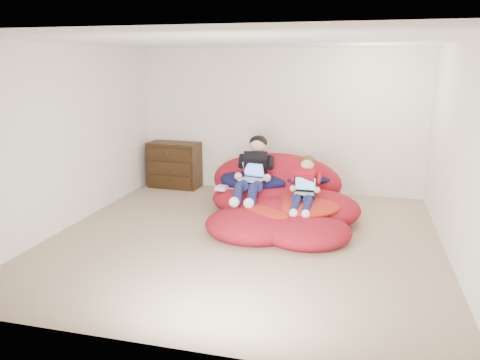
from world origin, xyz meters
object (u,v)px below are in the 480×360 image
(older_boy, at_px, (254,169))
(younger_boy, at_px, (305,184))
(dresser, at_px, (174,165))
(laptop_white, at_px, (252,175))
(laptop_black, at_px, (305,189))
(beanbag_pile, at_px, (279,200))

(older_boy, relative_size, younger_boy, 1.36)
(dresser, relative_size, younger_boy, 1.04)
(dresser, distance_m, older_boy, 2.21)
(younger_boy, bearing_deg, older_boy, 158.81)
(laptop_white, distance_m, laptop_black, 0.85)
(dresser, distance_m, younger_boy, 3.04)
(younger_boy, relative_size, laptop_white, 2.36)
(beanbag_pile, height_order, older_boy, older_boy)
(dresser, xyz_separation_m, older_boy, (1.78, -1.27, 0.31))
(beanbag_pile, distance_m, laptop_black, 0.59)
(dresser, distance_m, laptop_white, 2.25)
(dresser, bearing_deg, younger_boy, -31.43)
(laptop_white, xyz_separation_m, laptop_black, (0.80, -0.27, -0.09))
(dresser, distance_m, beanbag_pile, 2.54)
(older_boy, xyz_separation_m, laptop_black, (0.80, -0.35, -0.17))
(older_boy, bearing_deg, beanbag_pile, -3.85)
(laptop_black, bearing_deg, laptop_white, 161.54)
(beanbag_pile, bearing_deg, laptop_black, -39.04)
(dresser, distance_m, laptop_black, 3.06)
(dresser, height_order, beanbag_pile, beanbag_pile)
(laptop_white, bearing_deg, dresser, 142.77)
(older_boy, height_order, younger_boy, older_boy)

